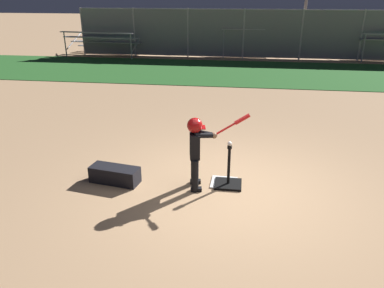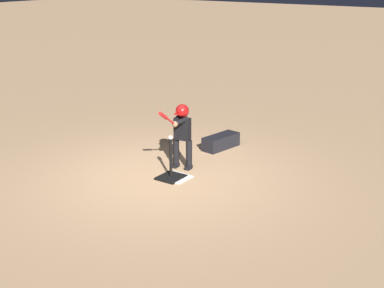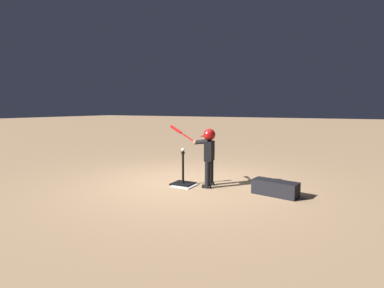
{
  "view_description": "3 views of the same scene",
  "coord_description": "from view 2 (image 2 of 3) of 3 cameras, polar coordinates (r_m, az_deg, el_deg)",
  "views": [
    {
      "loc": [
        0.08,
        -5.44,
        3.06
      ],
      "look_at": [
        -0.66,
        -0.06,
        0.8
      ],
      "focal_mm": 35.0,
      "sensor_mm": 36.0,
      "label": 1
    },
    {
      "loc": [
        6.94,
        5.43,
        3.54
      ],
      "look_at": [
        -0.49,
        0.31,
        0.56
      ],
      "focal_mm": 50.0,
      "sensor_mm": 36.0,
      "label": 2
    },
    {
      "loc": [
        -3.21,
        5.58,
        1.64
      ],
      "look_at": [
        -0.29,
        0.15,
        0.9
      ],
      "focal_mm": 28.0,
      "sensor_mm": 36.0,
      "label": 3
    }
  ],
  "objects": [
    {
      "name": "baseball",
      "position": [
        9.21,
        -2.32,
        0.7
      ],
      "size": [
        0.07,
        0.07,
        0.07
      ],
      "primitive_type": "sphere",
      "color": "white",
      "rests_on": "batting_tee"
    },
    {
      "name": "home_plate",
      "position": [
        9.48,
        -1.69,
        -3.58
      ],
      "size": [
        0.45,
        0.45,
        0.02
      ],
      "primitive_type": "cube",
      "rotation": [
        0.0,
        0.0,
        -0.03
      ],
      "color": "white",
      "rests_on": "ground_plane"
    },
    {
      "name": "batting_tee",
      "position": [
        9.43,
        -2.26,
        -3.14
      ],
      "size": [
        0.45,
        0.4,
        0.72
      ],
      "color": "black",
      "rests_on": "ground_plane"
    },
    {
      "name": "batter_child",
      "position": [
        9.68,
        -1.12,
        1.69
      ],
      "size": [
        0.98,
        0.39,
        1.28
      ],
      "color": "black",
      "rests_on": "ground_plane"
    },
    {
      "name": "ground_plane",
      "position": [
        9.5,
        -3.25,
        -3.63
      ],
      "size": [
        90.0,
        90.0,
        0.0
      ],
      "primitive_type": "plane",
      "color": "tan"
    },
    {
      "name": "equipment_bag",
      "position": [
        11.0,
        3.11,
        0.25
      ],
      "size": [
        0.88,
        0.46,
        0.28
      ],
      "primitive_type": "cube",
      "rotation": [
        0.0,
        0.0,
        -0.17
      ],
      "color": "black",
      "rests_on": "ground_plane"
    }
  ]
}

